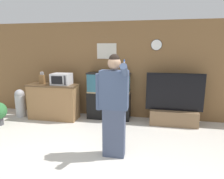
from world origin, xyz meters
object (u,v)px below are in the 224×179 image
at_px(tv_on_stand, 174,110).
at_px(person_standing, 114,105).
at_px(counter_island, 54,101).
at_px(microwave, 62,79).
at_px(aquarium_on_stand, 109,96).
at_px(trash_bin, 20,102).
at_px(knife_block, 42,79).

bearing_deg(tv_on_stand, person_standing, -124.74).
bearing_deg(person_standing, counter_island, 141.15).
bearing_deg(microwave, aquarium_on_stand, 11.92).
height_order(person_standing, trash_bin, person_standing).
bearing_deg(microwave, person_standing, -43.19).
relative_size(tv_on_stand, person_standing, 0.77).
height_order(tv_on_stand, person_standing, person_standing).
relative_size(aquarium_on_stand, tv_on_stand, 0.90).
bearing_deg(aquarium_on_stand, counter_island, -169.03).
bearing_deg(person_standing, trash_bin, 152.35).
bearing_deg(trash_bin, person_standing, -27.65).
distance_m(microwave, aquarium_on_stand, 1.34).
relative_size(aquarium_on_stand, person_standing, 0.69).
height_order(counter_island, tv_on_stand, tv_on_stand).
distance_m(aquarium_on_stand, trash_bin, 2.52).
relative_size(counter_island, tv_on_stand, 0.97).
bearing_deg(knife_block, tv_on_stand, 1.67).
height_order(counter_island, trash_bin, counter_island).
relative_size(microwave, tv_on_stand, 0.35).
bearing_deg(tv_on_stand, microwave, -177.58).
xyz_separation_m(microwave, tv_on_stand, (2.92, 0.12, -0.72)).
bearing_deg(knife_block, person_standing, -35.46).
height_order(knife_block, tv_on_stand, tv_on_stand).
distance_m(aquarium_on_stand, person_standing, 1.96).
xyz_separation_m(microwave, trash_bin, (-1.27, -0.05, -0.70)).
bearing_deg(knife_block, microwave, -2.14).
relative_size(microwave, aquarium_on_stand, 0.39).
height_order(counter_island, microwave, microwave).
relative_size(knife_block, trash_bin, 0.43).
relative_size(microwave, trash_bin, 0.64).
distance_m(microwave, knife_block, 0.58).
relative_size(counter_island, person_standing, 0.74).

